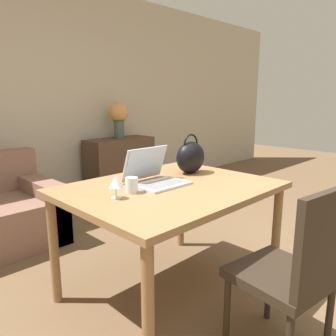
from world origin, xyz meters
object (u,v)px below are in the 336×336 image
(wine_glass, at_px, (116,182))
(handbag, at_px, (191,157))
(laptop, at_px, (154,174))
(drinking_glass, at_px, (132,185))
(chair, at_px, (296,268))
(flower_vase, at_px, (119,116))

(wine_glass, xyz_separation_m, handbag, (0.79, 0.13, 0.03))
(laptop, distance_m, drinking_glass, 0.26)
(chair, distance_m, drinking_glass, 1.00)
(chair, relative_size, laptop, 2.68)
(handbag, bearing_deg, drinking_glass, -170.99)
(laptop, relative_size, wine_glass, 2.66)
(drinking_glass, height_order, wine_glass, wine_glass)
(chair, distance_m, flower_vase, 3.28)
(drinking_glass, relative_size, wine_glass, 0.72)
(laptop, relative_size, handbag, 1.16)
(laptop, bearing_deg, chair, -87.23)
(chair, xyz_separation_m, flower_vase, (1.18, 3.01, 0.59))
(chair, bearing_deg, wine_glass, 123.46)
(wine_glass, xyz_separation_m, flower_vase, (1.61, 2.13, 0.24))
(handbag, relative_size, flower_vase, 0.63)
(chair, bearing_deg, flower_vase, 76.04)
(flower_vase, bearing_deg, handbag, -112.29)
(chair, height_order, handbag, handbag)
(chair, relative_size, flower_vase, 1.96)
(drinking_glass, bearing_deg, flower_vase, 54.99)
(laptop, bearing_deg, drinking_glass, -164.16)
(wine_glass, bearing_deg, chair, -64.03)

